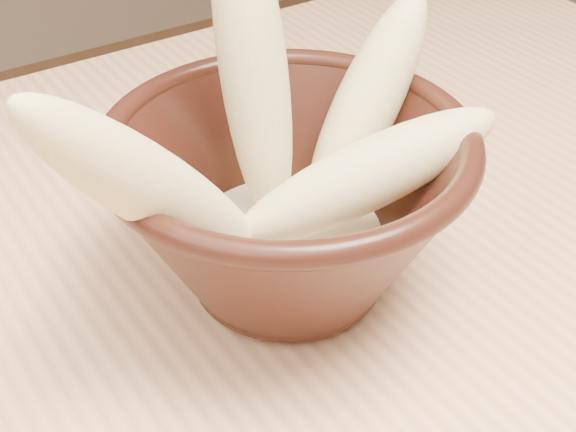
{
  "coord_description": "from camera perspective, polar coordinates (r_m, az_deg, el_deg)",
  "views": [
    {
      "loc": [
        -0.08,
        -0.25,
        1.07
      ],
      "look_at": [
        0.11,
        0.04,
        0.8
      ],
      "focal_mm": 50.0,
      "sensor_mm": 36.0,
      "label": 1
    }
  ],
  "objects": [
    {
      "name": "banana_right",
      "position": [
        0.46,
        5.59,
        7.86
      ],
      "size": [
        0.12,
        0.06,
        0.13
      ],
      "primitive_type": "ellipsoid",
      "rotation": [
        0.65,
        0.0,
        1.79
      ],
      "color": "tan",
      "rests_on": "bowl"
    },
    {
      "name": "banana_across",
      "position": [
        0.42,
        5.55,
        2.85
      ],
      "size": [
        0.16,
        0.08,
        0.08
      ],
      "primitive_type": "ellipsoid",
      "rotation": [
        1.23,
        0.0,
        1.27
      ],
      "color": "tan",
      "rests_on": "bowl"
    },
    {
      "name": "milk_puddle",
      "position": [
        0.45,
        -0.0,
        -1.78
      ],
      "size": [
        0.11,
        0.11,
        0.02
      ],
      "primitive_type": "cylinder",
      "color": "beige",
      "rests_on": "bowl"
    },
    {
      "name": "banana_upright",
      "position": [
        0.43,
        -2.5,
        10.68
      ],
      "size": [
        0.05,
        0.09,
        0.18
      ],
      "primitive_type": "ellipsoid",
      "rotation": [
        0.29,
        0.0,
        2.97
      ],
      "color": "tan",
      "rests_on": "bowl"
    },
    {
      "name": "bowl",
      "position": [
        0.43,
        -0.0,
        0.99
      ],
      "size": [
        0.2,
        0.2,
        0.11
      ],
      "rotation": [
        0.0,
        0.0,
        -0.3
      ],
      "color": "black",
      "rests_on": "table"
    },
    {
      "name": "banana_left",
      "position": [
        0.37,
        -9.35,
        1.75
      ],
      "size": [
        0.14,
        0.05,
        0.16
      ],
      "primitive_type": "ellipsoid",
      "rotation": [
        0.7,
        0.0,
        -1.46
      ],
      "color": "tan",
      "rests_on": "bowl"
    }
  ]
}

